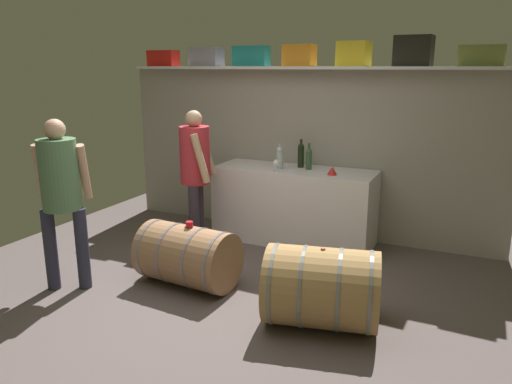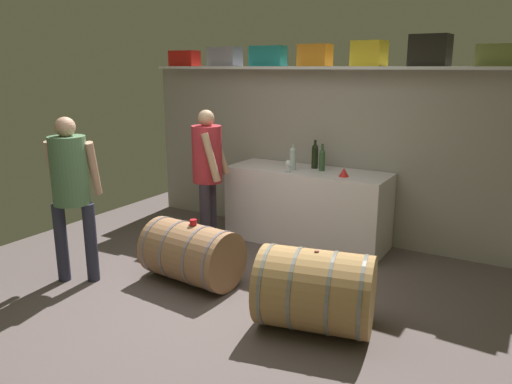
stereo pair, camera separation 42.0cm
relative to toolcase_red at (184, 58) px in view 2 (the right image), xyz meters
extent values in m
cube|color=#594D4B|center=(1.90, -1.52, -2.15)|extent=(5.96, 7.66, 0.02)
cube|color=gray|center=(1.90, 0.15, -1.14)|extent=(4.76, 0.10, 2.01)
cube|color=silver|center=(1.90, 0.00, -0.12)|extent=(4.38, 0.40, 0.03)
cube|color=red|center=(0.00, 0.00, 0.00)|extent=(0.38, 0.25, 0.20)
cube|color=gray|center=(0.65, 0.00, 0.02)|extent=(0.40, 0.24, 0.23)
cube|color=teal|center=(1.27, 0.00, 0.02)|extent=(0.43, 0.22, 0.24)
cube|color=orange|center=(1.88, 0.00, 0.02)|extent=(0.36, 0.24, 0.24)
cube|color=yellow|center=(2.51, 0.00, 0.03)|extent=(0.35, 0.30, 0.27)
cube|color=black|center=(3.14, 0.00, 0.06)|extent=(0.39, 0.31, 0.31)
cube|color=olive|center=(3.80, 0.00, 0.00)|extent=(0.44, 0.24, 0.21)
cube|color=white|center=(1.94, -0.25, -1.70)|extent=(1.88, 0.67, 0.88)
cylinder|color=black|center=(1.97, -0.12, -1.14)|extent=(0.08, 0.08, 0.23)
sphere|color=black|center=(1.97, -0.12, -1.01)|extent=(0.07, 0.07, 0.07)
cylinder|color=black|center=(1.97, -0.12, -0.96)|extent=(0.03, 0.03, 0.08)
cylinder|color=#31512F|center=(2.10, -0.21, -1.16)|extent=(0.07, 0.07, 0.20)
sphere|color=#31512F|center=(2.10, -0.21, -1.05)|extent=(0.07, 0.07, 0.07)
cylinder|color=#31512F|center=(2.10, -0.21, -1.00)|extent=(0.03, 0.03, 0.09)
cylinder|color=#ABBBBA|center=(1.78, -0.32, -1.15)|extent=(0.08, 0.08, 0.21)
sphere|color=#ABBBBA|center=(1.78, -0.32, -1.04)|extent=(0.07, 0.07, 0.07)
cylinder|color=#ABBBBA|center=(1.78, -0.32, -1.00)|extent=(0.03, 0.03, 0.06)
cylinder|color=white|center=(1.80, -0.48, -1.26)|extent=(0.07, 0.07, 0.00)
cylinder|color=white|center=(1.80, -0.48, -1.22)|extent=(0.01, 0.01, 0.07)
sphere|color=white|center=(1.80, -0.48, -1.15)|extent=(0.07, 0.07, 0.07)
sphere|color=maroon|center=(1.80, -0.48, -1.17)|extent=(0.04, 0.04, 0.04)
cone|color=red|center=(2.43, -0.38, -1.21)|extent=(0.11, 0.11, 0.10)
cylinder|color=#976B49|center=(1.45, -1.82, -1.85)|extent=(0.96, 0.65, 0.57)
cylinder|color=slate|center=(1.07, -1.79, -1.85)|extent=(0.08, 0.58, 0.58)
cylinder|color=slate|center=(1.31, -1.81, -1.85)|extent=(0.08, 0.58, 0.58)
cylinder|color=slate|center=(1.60, -1.84, -1.85)|extent=(0.08, 0.58, 0.58)
cylinder|color=slate|center=(1.83, -1.86, -1.85)|extent=(0.08, 0.58, 0.58)
cylinder|color=#95453F|center=(1.45, -1.82, -1.56)|extent=(0.04, 0.04, 0.01)
cylinder|color=#A17846|center=(2.85, -2.04, -1.81)|extent=(1.00, 0.82, 0.65)
cylinder|color=slate|center=(2.48, -2.12, -1.81)|extent=(0.16, 0.65, 0.66)
cylinder|color=slate|center=(2.71, -2.07, -1.81)|extent=(0.16, 0.65, 0.66)
cylinder|color=slate|center=(2.99, -2.01, -1.81)|extent=(0.16, 0.65, 0.66)
cylinder|color=slate|center=(3.21, -1.97, -1.81)|extent=(0.16, 0.65, 0.66)
cylinder|color=#935044|center=(2.85, -2.04, -1.48)|extent=(0.04, 0.04, 0.01)
cylinder|color=red|center=(1.48, -1.82, -1.53)|extent=(0.07, 0.07, 0.05)
cylinder|color=#322A37|center=(1.07, -1.07, -1.76)|extent=(0.12, 0.12, 0.77)
cylinder|color=#322A37|center=(0.97, -0.81, -1.76)|extent=(0.12, 0.12, 0.77)
cylinder|color=#B72A35|center=(1.02, -0.94, -1.05)|extent=(0.33, 0.33, 0.64)
sphere|color=tan|center=(1.02, -0.94, -0.65)|extent=(0.18, 0.18, 0.18)
cylinder|color=tan|center=(1.17, -1.09, -1.05)|extent=(0.22, 0.15, 0.54)
cylinder|color=tan|center=(1.04, -0.73, -1.05)|extent=(0.25, 0.16, 0.54)
cylinder|color=#2A2B3C|center=(0.60, -2.29, -1.75)|extent=(0.12, 0.12, 0.78)
cylinder|color=#2A2B3C|center=(0.35, -2.44, -1.75)|extent=(0.12, 0.12, 0.78)
cylinder|color=#4E734D|center=(0.47, -2.37, -1.04)|extent=(0.34, 0.34, 0.64)
sphere|color=tan|center=(0.47, -2.37, -0.64)|extent=(0.19, 0.19, 0.19)
cylinder|color=tan|center=(0.59, -2.19, -1.04)|extent=(0.18, 0.24, 0.54)
cylinder|color=tan|center=(0.26, -2.38, -1.04)|extent=(0.16, 0.20, 0.55)
camera|label=1|loc=(3.89, -5.57, -0.10)|focal=34.74mm
camera|label=2|loc=(4.26, -5.37, -0.10)|focal=34.74mm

